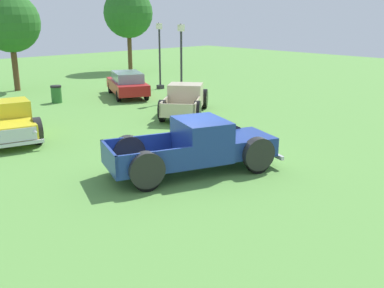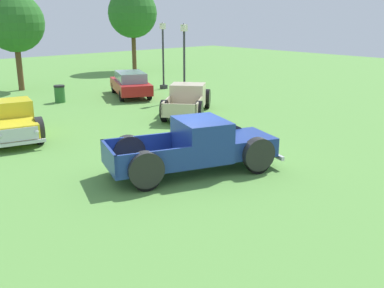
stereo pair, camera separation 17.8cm
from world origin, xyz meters
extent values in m
plane|color=#5B9342|center=(0.00, 0.00, 0.00)|extent=(80.00, 80.00, 0.00)
cube|color=navy|center=(1.47, -1.11, 0.70)|extent=(2.04, 2.05, 0.59)
cube|color=silver|center=(2.25, -1.37, 0.70)|extent=(0.53, 1.41, 0.49)
sphere|color=silver|center=(2.43, -0.75, 0.73)|extent=(0.21, 0.21, 0.21)
sphere|color=silver|center=(2.02, -1.98, 0.73)|extent=(0.21, 0.21, 0.21)
cube|color=navy|center=(0.05, -0.63, 1.02)|extent=(1.89, 2.14, 1.23)
cube|color=#8C9EA8|center=(0.67, -0.84, 1.29)|extent=(0.53, 1.48, 0.54)
cube|color=navy|center=(-1.67, -0.05, 0.46)|extent=(2.70, 2.41, 0.11)
cube|color=navy|center=(-1.40, 0.76, 0.81)|extent=(2.15, 0.80, 0.59)
cube|color=navy|center=(-1.94, -0.85, 0.81)|extent=(2.15, 0.80, 0.59)
cube|color=navy|center=(-2.69, 0.30, 0.81)|extent=(0.65, 1.72, 0.59)
cylinder|color=black|center=(1.76, -0.26, 0.41)|extent=(0.84, 0.48, 0.81)
cylinder|color=#B7B7BC|center=(1.76, -0.25, 0.41)|extent=(0.39, 0.35, 0.32)
cylinder|color=black|center=(1.76, -0.26, 0.61)|extent=(1.07, 0.61, 1.03)
cylinder|color=black|center=(1.18, -1.96, 0.41)|extent=(0.84, 0.48, 0.81)
cylinder|color=#B7B7BC|center=(1.18, -1.97, 0.41)|extent=(0.39, 0.35, 0.32)
cylinder|color=black|center=(1.18, -1.96, 0.61)|extent=(1.07, 0.61, 1.03)
cylinder|color=black|center=(-1.64, 0.89, 0.41)|extent=(0.84, 0.48, 0.81)
cylinder|color=#B7B7BC|center=(-1.63, 0.90, 0.41)|extent=(0.39, 0.35, 0.32)
cylinder|color=black|center=(-1.64, 0.89, 0.61)|extent=(1.07, 0.61, 1.03)
cylinder|color=black|center=(-2.21, -0.81, 0.41)|extent=(0.84, 0.48, 0.81)
cylinder|color=#B7B7BC|center=(-2.21, -0.82, 0.41)|extent=(0.39, 0.35, 0.32)
cylinder|color=black|center=(-2.21, -0.81, 0.61)|extent=(1.07, 0.61, 1.03)
cube|color=silver|center=(2.29, -1.38, 0.37)|extent=(0.73, 1.88, 0.13)
cube|color=yellow|center=(-3.32, 5.77, 0.65)|extent=(1.79, 1.78, 0.54)
cube|color=silver|center=(-3.49, 5.03, 0.65)|extent=(1.33, 0.36, 0.46)
sphere|color=silver|center=(-2.90, 4.92, 0.68)|extent=(0.20, 0.20, 0.20)
sphere|color=silver|center=(-4.07, 5.18, 0.68)|extent=(0.20, 0.20, 0.20)
cube|color=yellow|center=(-3.01, 7.12, 0.94)|extent=(1.90, 1.62, 1.14)
cube|color=#8C9EA8|center=(-3.15, 6.53, 1.20)|extent=(1.40, 0.35, 0.50)
cube|color=yellow|center=(-2.64, 8.76, 0.43)|extent=(2.07, 2.39, 0.10)
cube|color=yellow|center=(-1.87, 8.59, 0.75)|extent=(0.54, 2.04, 0.54)
cube|color=yellow|center=(-2.42, 9.74, 0.75)|extent=(1.63, 0.44, 0.54)
cylinder|color=black|center=(-2.51, 5.59, 0.38)|extent=(0.38, 0.78, 0.75)
cylinder|color=#B7B7BC|center=(-2.50, 5.59, 0.38)|extent=(0.30, 0.35, 0.30)
cylinder|color=black|center=(-2.51, 5.59, 0.57)|extent=(0.48, 0.99, 0.95)
cylinder|color=black|center=(-1.78, 8.82, 0.38)|extent=(0.38, 0.78, 0.75)
cylinder|color=#B7B7BC|center=(-1.77, 8.82, 0.38)|extent=(0.30, 0.35, 0.30)
cylinder|color=black|center=(-1.78, 8.82, 0.57)|extent=(0.48, 0.99, 0.95)
cube|color=silver|center=(-3.50, 4.99, 0.34)|extent=(1.78, 0.50, 0.12)
cube|color=#C6B793|center=(6.18, 6.73, 0.63)|extent=(2.03, 2.03, 0.53)
cube|color=silver|center=(6.75, 7.20, 0.63)|extent=(0.89, 1.04, 0.44)
sphere|color=silver|center=(6.36, 7.64, 0.65)|extent=(0.19, 0.19, 0.19)
sphere|color=silver|center=(7.11, 6.75, 0.65)|extent=(0.19, 0.19, 0.19)
cube|color=#C6B793|center=(5.16, 5.87, 0.91)|extent=(1.98, 2.02, 1.10)
cube|color=#8C9EA8|center=(5.61, 6.24, 1.15)|extent=(0.92, 1.08, 0.48)
cube|color=#C6B793|center=(3.92, 4.82, 0.41)|extent=(2.56, 2.51, 0.10)
cube|color=#C6B793|center=(3.43, 5.40, 0.72)|extent=(1.58, 1.35, 0.53)
cube|color=#C6B793|center=(4.41, 4.24, 0.72)|extent=(1.58, 1.35, 0.53)
cube|color=#C6B793|center=(3.18, 4.20, 0.72)|extent=(1.09, 1.27, 0.53)
cylinder|color=black|center=(5.67, 7.34, 0.36)|extent=(0.69, 0.63, 0.73)
cylinder|color=#B7B7BC|center=(5.66, 7.35, 0.36)|extent=(0.37, 0.36, 0.29)
cylinder|color=black|center=(5.67, 7.34, 0.55)|extent=(0.87, 0.80, 0.92)
cylinder|color=black|center=(6.70, 6.12, 0.36)|extent=(0.69, 0.63, 0.73)
cylinder|color=#B7B7BC|center=(6.71, 6.11, 0.36)|extent=(0.37, 0.36, 0.29)
cylinder|color=black|center=(6.70, 6.12, 0.55)|extent=(0.87, 0.80, 0.92)
cylinder|color=black|center=(3.22, 5.28, 0.36)|extent=(0.69, 0.63, 0.73)
cylinder|color=#B7B7BC|center=(3.21, 5.29, 0.36)|extent=(0.37, 0.36, 0.29)
cylinder|color=black|center=(3.22, 5.28, 0.55)|extent=(0.87, 0.80, 0.92)
cylinder|color=black|center=(4.25, 4.05, 0.36)|extent=(0.69, 0.63, 0.73)
cylinder|color=#B7B7BC|center=(4.26, 4.05, 0.36)|extent=(0.37, 0.36, 0.29)
cylinder|color=black|center=(4.25, 4.05, 0.55)|extent=(0.87, 0.80, 0.92)
cube|color=silver|center=(6.78, 7.23, 0.33)|extent=(1.20, 1.39, 0.11)
cube|color=#B21E1E|center=(5.72, 11.71, 0.61)|extent=(3.36, 4.71, 0.59)
cube|color=#7F939E|center=(5.66, 11.57, 1.18)|extent=(2.34, 2.83, 0.54)
cylinder|color=black|center=(5.58, 13.38, 0.32)|extent=(0.43, 0.66, 0.63)
cylinder|color=black|center=(7.03, 12.75, 0.32)|extent=(0.43, 0.66, 0.63)
cylinder|color=black|center=(4.40, 10.66, 0.32)|extent=(0.43, 0.66, 0.63)
cylinder|color=black|center=(5.86, 10.04, 0.32)|extent=(0.43, 0.66, 0.63)
cube|color=#2D2D33|center=(8.88, 12.57, 0.12)|extent=(0.36, 0.36, 0.25)
cylinder|color=#2D2D33|center=(8.88, 12.57, 2.02)|extent=(0.12, 0.12, 3.54)
cube|color=#F2EACC|center=(8.88, 12.57, 3.97)|extent=(0.28, 0.28, 0.36)
cone|color=#2D2D33|center=(8.88, 12.57, 4.15)|extent=(0.32, 0.32, 0.14)
cube|color=#2D2D33|center=(7.30, 8.63, 0.12)|extent=(0.36, 0.36, 0.25)
cylinder|color=#2D2D33|center=(7.30, 8.63, 2.03)|extent=(0.12, 0.12, 3.56)
cube|color=#F2EACC|center=(7.30, 8.63, 3.99)|extent=(0.28, 0.28, 0.36)
cone|color=#2D2D33|center=(7.30, 8.63, 4.17)|extent=(0.32, 0.32, 0.14)
cylinder|color=#2D6B2D|center=(1.71, 12.71, 0.42)|extent=(0.56, 0.56, 0.85)
cylinder|color=black|center=(1.71, 12.71, 0.90)|extent=(0.59, 0.59, 0.10)
cylinder|color=brown|center=(12.89, 21.75, 1.63)|extent=(0.36, 0.36, 3.26)
sphere|color=#286623|center=(12.89, 21.75, 4.79)|extent=(4.08, 4.08, 4.08)
cylinder|color=brown|center=(1.68, 18.19, 1.42)|extent=(0.36, 0.36, 2.85)
sphere|color=#286623|center=(1.68, 18.19, 4.21)|extent=(3.63, 3.63, 3.63)
camera|label=1|loc=(-8.95, -10.05, 4.72)|focal=41.18mm
camera|label=2|loc=(-8.81, -10.17, 4.72)|focal=41.18mm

